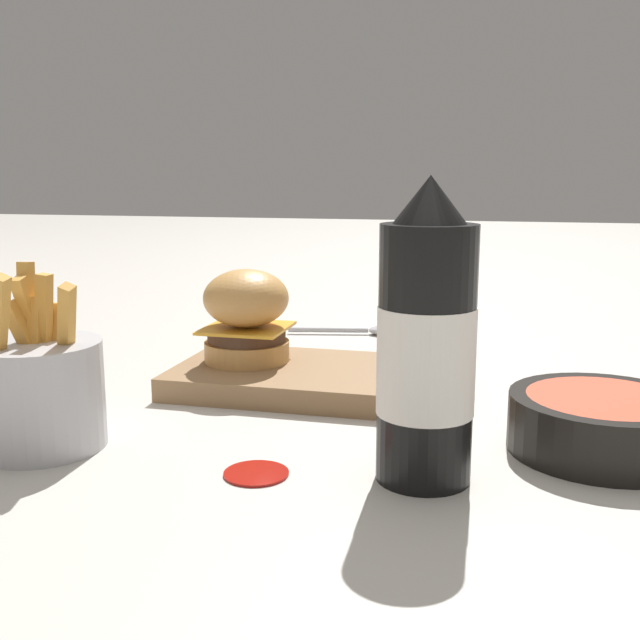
{
  "coord_description": "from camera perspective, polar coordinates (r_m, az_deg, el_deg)",
  "views": [
    {
      "loc": [
        0.16,
        -0.65,
        0.22
      ],
      "look_at": [
        -0.02,
        0.07,
        0.07
      ],
      "focal_mm": 42.0,
      "sensor_mm": 36.0,
      "label": 1
    }
  ],
  "objects": [
    {
      "name": "side_bowl",
      "position": [
        0.64,
        20.77,
        -7.32
      ],
      "size": [
        0.15,
        0.15,
        0.05
      ],
      "color": "black",
      "rests_on": "ground_plane"
    },
    {
      "name": "spoon",
      "position": [
        1.04,
        3.85,
        -0.79
      ],
      "size": [
        0.16,
        0.05,
        0.01
      ],
      "rotation": [
        0.0,
        0.0,
        0.21
      ],
      "color": "#B2B2B7",
      "rests_on": "ground_plane"
    },
    {
      "name": "ketchup_puddle",
      "position": [
        0.57,
        -4.88,
        -11.48
      ],
      "size": [
        0.05,
        0.05,
        0.0
      ],
      "color": "#9E140F",
      "rests_on": "ground_plane"
    },
    {
      "name": "serving_board",
      "position": [
        0.77,
        0.0,
        -4.51
      ],
      "size": [
        0.3,
        0.17,
        0.02
      ],
      "color": "olive",
      "rests_on": "ground_plane"
    },
    {
      "name": "burger",
      "position": [
        0.79,
        -5.63,
        0.38
      ],
      "size": [
        0.09,
        0.09,
        0.1
      ],
      "color": "tan",
      "rests_on": "serving_board"
    },
    {
      "name": "ketchup_bottle",
      "position": [
        0.53,
        8.09,
        -2.05
      ],
      "size": [
        0.07,
        0.07,
        0.22
      ],
      "color": "black",
      "rests_on": "ground_plane"
    },
    {
      "name": "fries_basket",
      "position": [
        0.65,
        -20.62,
        -5.06
      ],
      "size": [
        0.1,
        0.1,
        0.15
      ],
      "color": "#B7B7BC",
      "rests_on": "ground_plane"
    },
    {
      "name": "ground_plane",
      "position": [
        0.7,
        0.22,
        -7.07
      ],
      "size": [
        6.0,
        6.0,
        0.0
      ],
      "primitive_type": "plane",
      "color": "#B7B2A8"
    }
  ]
}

